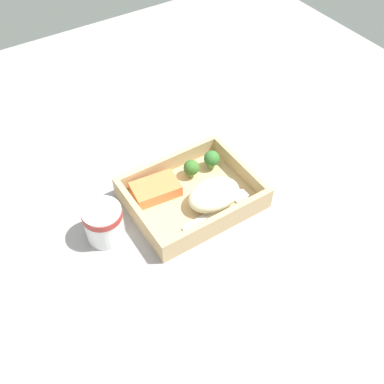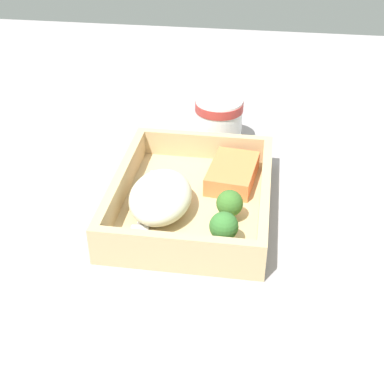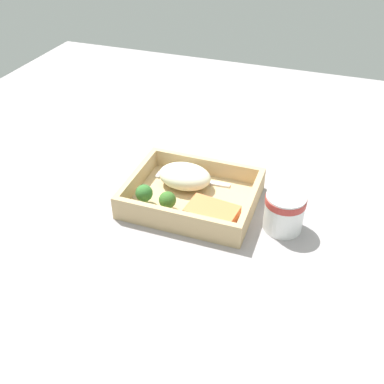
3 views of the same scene
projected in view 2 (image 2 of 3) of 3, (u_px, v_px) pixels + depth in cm
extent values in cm
cube|color=gray|center=(192.00, 215.00, 72.18)|extent=(160.00, 160.00, 2.00)
cube|color=tan|center=(192.00, 205.00, 71.29)|extent=(25.56, 20.16, 1.20)
cube|color=tan|center=(122.00, 184.00, 71.06)|extent=(25.56, 1.20, 3.78)
cube|color=tan|center=(265.00, 195.00, 68.75)|extent=(25.56, 1.20, 3.78)
cube|color=tan|center=(204.00, 145.00, 79.91)|extent=(1.20, 17.76, 3.78)
cube|color=tan|center=(176.00, 249.00, 59.90)|extent=(1.20, 17.76, 3.78)
cube|color=#F07942|center=(232.00, 173.00, 74.38)|extent=(10.22, 7.16, 2.58)
ellipsoid|color=silver|center=(161.00, 197.00, 67.71)|extent=(11.16, 7.89, 4.72)
cylinder|color=#8BA868|center=(229.00, 214.00, 67.29)|extent=(1.29, 1.29, 1.50)
sphere|color=#396B28|center=(230.00, 203.00, 66.35)|extent=(3.38, 3.38, 3.38)
cylinder|color=#77A356|center=(223.00, 238.00, 63.12)|extent=(1.31, 1.31, 1.71)
sphere|color=#346E2E|center=(224.00, 226.00, 62.11)|extent=(3.45, 3.45, 3.45)
cube|color=silver|center=(148.00, 198.00, 71.21)|extent=(12.45, 1.99, 0.44)
cube|color=silver|center=(138.00, 235.00, 64.67)|extent=(3.55, 2.44, 0.44)
cylinder|color=white|center=(219.00, 122.00, 84.73)|extent=(7.34, 7.34, 7.61)
cylinder|color=#B23833|center=(219.00, 106.00, 83.21)|extent=(7.56, 7.56, 1.37)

